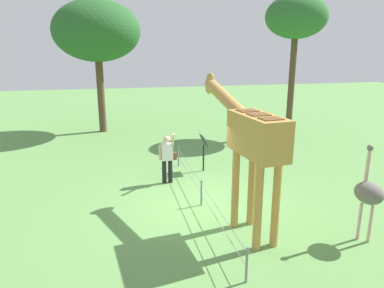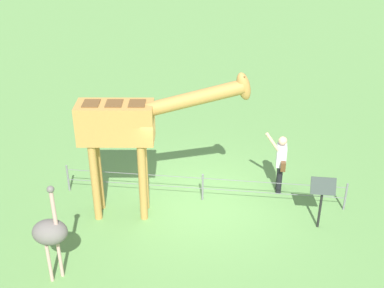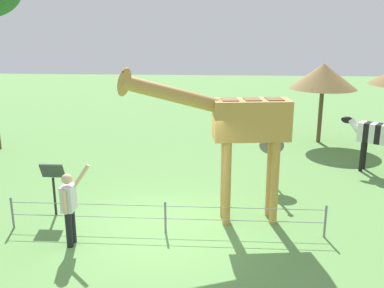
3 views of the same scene
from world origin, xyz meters
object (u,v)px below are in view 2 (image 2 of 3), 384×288
at_px(info_sign, 322,193).
at_px(giraffe, 131,127).
at_px(ostrich, 50,232).
at_px(visitor, 281,161).

bearing_deg(info_sign, giraffe, 179.63).
distance_m(giraffe, ostrich, 2.89).
relative_size(visitor, info_sign, 1.33).
height_order(visitor, info_sign, visitor).
distance_m(giraffe, info_sign, 4.57).
height_order(giraffe, info_sign, giraffe).
height_order(giraffe, visitor, giraffe).
distance_m(visitor, ostrich, 5.96).
bearing_deg(giraffe, ostrich, -114.35).
relative_size(giraffe, visitor, 2.22).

